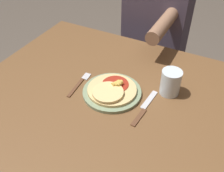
# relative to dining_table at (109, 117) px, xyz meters

# --- Properties ---
(dining_table) EXTENTS (1.19, 0.99, 0.78)m
(dining_table) POSITION_rel_dining_table_xyz_m (0.00, 0.00, 0.00)
(dining_table) COLOR brown
(dining_table) RESTS_ON ground_plane
(plate) EXTENTS (0.25, 0.25, 0.01)m
(plate) POSITION_rel_dining_table_xyz_m (-0.01, 0.04, 0.11)
(plate) COLOR gray
(plate) RESTS_ON dining_table
(pizza) EXTENTS (0.21, 0.21, 0.04)m
(pizza) POSITION_rel_dining_table_xyz_m (-0.00, 0.03, 0.13)
(pizza) COLOR #DBBC7A
(pizza) RESTS_ON plate
(fork) EXTENTS (0.03, 0.18, 0.00)m
(fork) POSITION_rel_dining_table_xyz_m (-0.16, 0.03, 0.11)
(fork) COLOR brown
(fork) RESTS_ON dining_table
(knife) EXTENTS (0.03, 0.22, 0.00)m
(knife) POSITION_rel_dining_table_xyz_m (0.15, 0.01, 0.11)
(knife) COLOR brown
(knife) RESTS_ON dining_table
(drinking_glass) EXTENTS (0.08, 0.08, 0.11)m
(drinking_glass) POSITION_rel_dining_table_xyz_m (0.21, 0.15, 0.16)
(drinking_glass) COLOR silver
(drinking_glass) RESTS_ON dining_table
(person_diner) EXTENTS (0.37, 0.52, 1.24)m
(person_diner) POSITION_rel_dining_table_xyz_m (-0.05, 0.72, 0.05)
(person_diner) COLOR #2D2D38
(person_diner) RESTS_ON ground_plane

